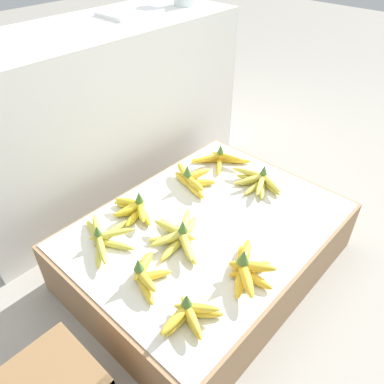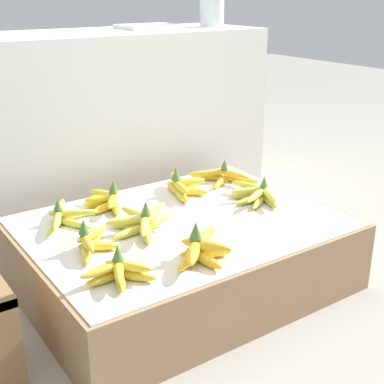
% 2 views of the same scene
% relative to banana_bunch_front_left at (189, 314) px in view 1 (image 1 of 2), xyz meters
% --- Properties ---
extents(ground_plane, '(10.00, 10.00, 0.00)m').
position_rel_banana_bunch_front_left_xyz_m(ground_plane, '(0.35, 0.23, -0.27)').
color(ground_plane, gray).
extents(display_platform, '(1.01, 0.76, 0.24)m').
position_rel_banana_bunch_front_left_xyz_m(display_platform, '(0.35, 0.23, -0.15)').
color(display_platform, '#997551').
rests_on(display_platform, ground_plane).
extents(back_vendor_table, '(1.41, 0.49, 0.78)m').
position_rel_banana_bunch_front_left_xyz_m(back_vendor_table, '(0.45, 0.99, 0.13)').
color(back_vendor_table, white).
rests_on(back_vendor_table, ground_plane).
extents(banana_bunch_front_left, '(0.19, 0.13, 0.10)m').
position_rel_banana_bunch_front_left_xyz_m(banana_bunch_front_left, '(0.00, 0.00, 0.00)').
color(banana_bunch_front_left, gold).
rests_on(banana_bunch_front_left, display_platform).
extents(banana_bunch_front_midleft, '(0.21, 0.19, 0.11)m').
position_rel_banana_bunch_front_left_xyz_m(banana_bunch_front_midleft, '(0.24, -0.02, 0.00)').
color(banana_bunch_front_midleft, gold).
rests_on(banana_bunch_front_midleft, display_platform).
extents(banana_bunch_middle_left, '(0.15, 0.18, 0.10)m').
position_rel_banana_bunch_front_left_xyz_m(banana_bunch_middle_left, '(0.01, 0.20, 0.00)').
color(banana_bunch_middle_left, gold).
rests_on(banana_bunch_middle_left, display_platform).
extents(banana_bunch_middle_midleft, '(0.25, 0.25, 0.10)m').
position_rel_banana_bunch_front_left_xyz_m(banana_bunch_middle_midleft, '(0.21, 0.24, -0.00)').
color(banana_bunch_middle_midleft, '#DBCC4C').
rests_on(banana_bunch_middle_midleft, display_platform).
extents(banana_bunch_middle_right, '(0.15, 0.25, 0.09)m').
position_rel_banana_bunch_front_left_xyz_m(banana_bunch_middle_right, '(0.66, 0.22, -0.00)').
color(banana_bunch_middle_right, '#DBCC4C').
rests_on(banana_bunch_middle_right, display_platform).
extents(banana_bunch_back_left, '(0.22, 0.25, 0.08)m').
position_rel_banana_bunch_front_left_xyz_m(banana_bunch_back_left, '(0.02, 0.43, -0.01)').
color(banana_bunch_back_left, gold).
rests_on(banana_bunch_back_left, display_platform).
extents(banana_bunch_back_midleft, '(0.12, 0.21, 0.10)m').
position_rel_banana_bunch_front_left_xyz_m(banana_bunch_back_midleft, '(0.19, 0.46, -0.00)').
color(banana_bunch_back_midleft, yellow).
rests_on(banana_bunch_back_midleft, display_platform).
extents(banana_bunch_back_midright, '(0.16, 0.23, 0.11)m').
position_rel_banana_bunch_front_left_xyz_m(banana_bunch_back_midright, '(0.48, 0.43, 0.00)').
color(banana_bunch_back_midright, gold).
rests_on(banana_bunch_back_midright, display_platform).
extents(banana_bunch_back_right, '(0.23, 0.22, 0.09)m').
position_rel_banana_bunch_front_left_xyz_m(banana_bunch_back_right, '(0.69, 0.45, -0.00)').
color(banana_bunch_back_right, gold).
rests_on(banana_bunch_back_right, display_platform).
extents(foam_tray_white, '(0.25, 0.19, 0.02)m').
position_rel_banana_bunch_front_left_xyz_m(foam_tray_white, '(0.70, 1.01, 0.53)').
color(foam_tray_white, white).
rests_on(foam_tray_white, back_vendor_table).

